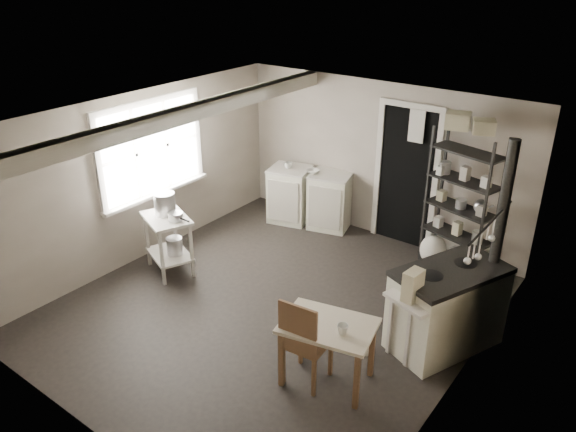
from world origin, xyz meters
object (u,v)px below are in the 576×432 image
Objects in this scene: base_cabinets at (310,196)px; prep_table at (169,244)px; chair at (307,339)px; shelf_rack at (461,204)px; stockpot at (165,204)px; work_table at (327,349)px; flour_sack at (433,249)px; stove at (446,310)px.

prep_table is at bearing -120.83° from base_cabinets.
shelf_rack is at bearing 78.32° from chair.
base_cabinets is 2.41m from shelf_rack.
stockpot is 0.33× the size of work_table.
shelf_rack is 2.17× the size of work_table.
chair is (2.68, -0.64, 0.08)m from prep_table.
stockpot reaches higher than work_table.
work_table is at bearing -67.74° from base_cabinets.
prep_table is 0.55m from stockpot.
shelf_rack is 1.95× the size of chair.
flour_sack is (2.82, 2.19, -0.70)m from stockpot.
work_table is at bearing -10.73° from prep_table.
shelf_rack is at bearing 86.76° from work_table.
stove is 1.77m from flour_sack.
base_cabinets is 1.11× the size of stove.
chair is at bearing -13.50° from prep_table.
prep_table is 3.84m from shelf_rack.
base_cabinets is (0.65, 2.33, 0.06)m from prep_table.
shelf_rack is at bearing 130.79° from stove.
work_table is 2.80m from flour_sack.
flour_sack is (2.74, 2.26, -0.16)m from prep_table.
chair reaches higher than stove.
work_table is at bearing -97.31° from stove.
stockpot is at bearing -129.06° from shelf_rack.
chair reaches higher than base_cabinets.
shelf_rack is 3.01m from chair.
chair is (-0.87, -1.34, 0.05)m from stove.
stockpot reaches higher than flour_sack.
prep_table reaches higher than flour_sack.
base_cabinets is 3.06× the size of flour_sack.
shelf_rack reaches higher than prep_table.
shelf_rack reaches higher than work_table.
prep_table is 0.60× the size of base_cabinets.
stove is at bearing 9.84° from stockpot.
stockpot is 2.42m from base_cabinets.
chair is (2.76, -0.71, -0.45)m from stockpot.
prep_table is 3.62m from stove.
stockpot reaches higher than chair.
shelf_rack reaches higher than stove.
stockpot is 0.15× the size of shelf_rack.
base_cabinets is 3.60m from chair.
base_cabinets is 0.69× the size of shelf_rack.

